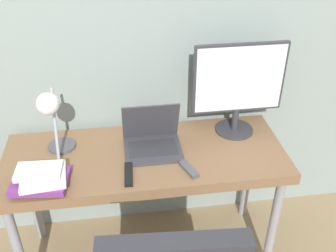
{
  "coord_description": "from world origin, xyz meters",
  "views": [
    {
      "loc": [
        -0.12,
        -1.37,
        2.01
      ],
      "look_at": [
        0.12,
        0.26,
        0.94
      ],
      "focal_mm": 42.0,
      "sensor_mm": 36.0,
      "label": 1
    }
  ],
  "objects": [
    {
      "name": "desk",
      "position": [
        0.0,
        0.29,
        0.69
      ],
      "size": [
        1.48,
        0.57,
        0.76
      ],
      "color": "brown",
      "rests_on": "ground_plane"
    },
    {
      "name": "book_stack",
      "position": [
        -0.5,
        0.1,
        0.81
      ],
      "size": [
        0.27,
        0.22,
        0.1
      ],
      "color": "gold",
      "rests_on": "desk"
    },
    {
      "name": "wall_back",
      "position": [
        0.0,
        0.64,
        1.3
      ],
      "size": [
        8.0,
        0.05,
        2.6
      ],
      "color": "gray",
      "rests_on": "ground_plane"
    },
    {
      "name": "tv_remote",
      "position": [
        -0.1,
        0.12,
        0.77
      ],
      "size": [
        0.05,
        0.17,
        0.02
      ],
      "color": "black",
      "rests_on": "desk"
    },
    {
      "name": "desk_lamp",
      "position": [
        -0.44,
        0.28,
        1.04
      ],
      "size": [
        0.15,
        0.29,
        0.41
      ],
      "color": "#4C4C51",
      "rests_on": "desk"
    },
    {
      "name": "laptop",
      "position": [
        0.04,
        0.33,
        0.82
      ],
      "size": [
        0.3,
        0.25,
        0.25
      ],
      "color": "#38383D",
      "rests_on": "desk"
    },
    {
      "name": "monitor",
      "position": [
        0.53,
        0.43,
        1.06
      ],
      "size": [
        0.5,
        0.21,
        0.52
      ],
      "color": "#333338",
      "rests_on": "desk"
    },
    {
      "name": "media_remote",
      "position": [
        0.2,
        0.11,
        0.77
      ],
      "size": [
        0.09,
        0.14,
        0.02
      ],
      "color": "#4C4C51",
      "rests_on": "desk"
    }
  ]
}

